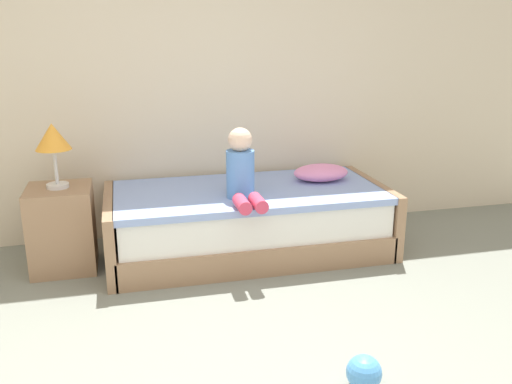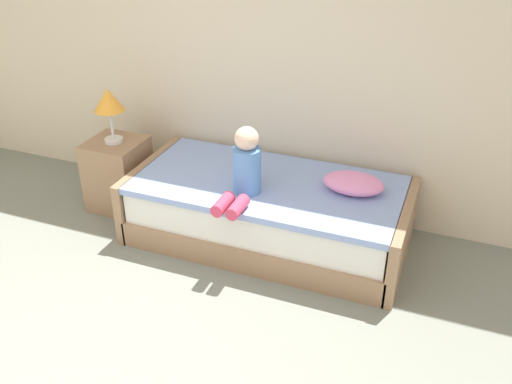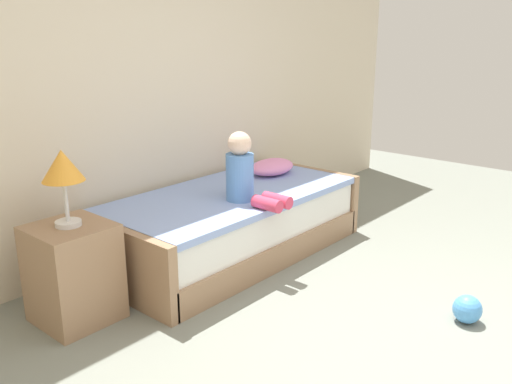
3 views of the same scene
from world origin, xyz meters
The scene contains 6 objects.
wall_rear centered at (0.00, 2.60, 1.45)m, with size 7.20×0.10×2.90m, color beige.
bed centered at (0.47, 2.00, 0.25)m, with size 2.11×1.00×0.50m.
nightstand centered at (-0.88, 2.02, 0.30)m, with size 0.44×0.44×0.60m, color #997556.
table_lamp centered at (-0.88, 2.02, 0.94)m, with size 0.24×0.24×0.45m.
child_figure centered at (0.37, 1.77, 0.70)m, with size 0.20×0.51×0.50m.
pillow centered at (1.08, 2.10, 0.56)m, with size 0.44×0.30×0.13m, color #EA8CC6.
Camera 2 is at (1.73, -1.46, 2.51)m, focal length 39.57 mm.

